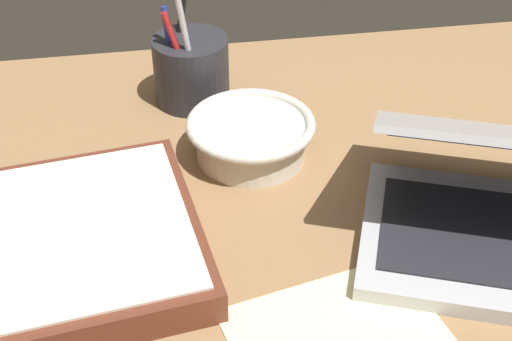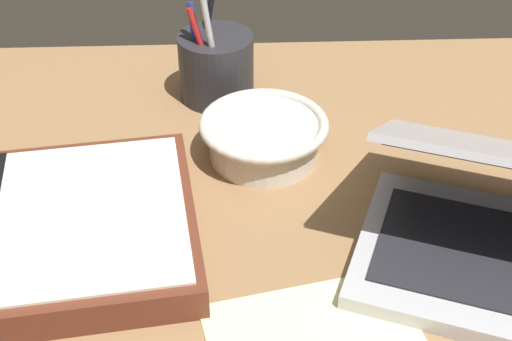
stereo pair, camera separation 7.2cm
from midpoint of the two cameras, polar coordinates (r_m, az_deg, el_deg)
name	(u,v)px [view 1 (the left image)]	position (r cm, az deg, el deg)	size (l,w,h in cm)	color
desk_top	(284,283)	(71.05, -0.64, -9.13)	(140.00, 100.00, 2.00)	#936D47
bowl	(248,136)	(84.06, -3.08, 2.69)	(15.26, 15.26, 5.14)	silver
pen_cup	(191,69)	(95.00, -7.40, 7.98)	(9.91, 9.91, 16.34)	#28282D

